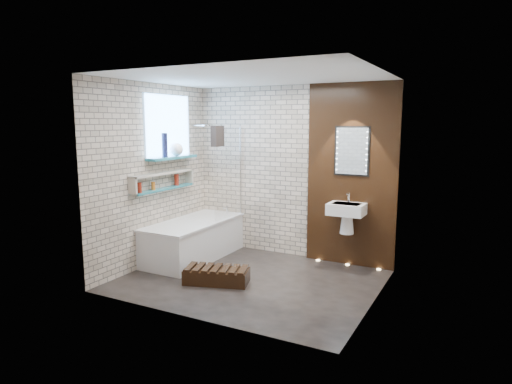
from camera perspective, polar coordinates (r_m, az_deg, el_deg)
The scene contains 15 objects.
ground at distance 5.95m, azimuth -0.68°, elevation -11.20°, with size 3.20×3.20×0.00m, color black.
room_shell at distance 5.64m, azimuth -0.71°, elevation 1.30°, with size 3.24×3.20×2.60m.
walnut_panel at distance 6.46m, azimuth 12.17°, elevation 2.07°, with size 1.30×0.06×2.60m, color black.
clerestory_window at distance 6.76m, azimuth -11.16°, elevation 7.50°, with size 0.18×1.00×0.94m.
display_niche at distance 6.63m, azimuth -11.79°, elevation 1.38°, with size 0.14×1.30×0.26m.
bathtub at distance 6.85m, azimuth -7.97°, elevation -6.02°, with size 0.79×1.74×0.70m.
bath_screen at distance 6.84m, azimuth -3.58°, elevation 2.45°, with size 0.01×0.78×1.40m, color white.
towel at distance 6.55m, azimuth -4.95°, elevation 7.15°, with size 0.09×0.23×0.30m, color black.
shower_head at distance 7.08m, azimuth -6.39°, elevation 8.47°, with size 0.18×0.18×0.02m, color silver.
washbasin at distance 6.36m, azimuth 11.54°, elevation -2.69°, with size 0.50×0.36×0.58m.
led_mirror at distance 6.40m, azimuth 12.18°, elevation 5.15°, with size 0.50×0.02×0.70m.
walnut_step at distance 5.84m, azimuth -5.07°, elevation -10.69°, with size 0.82×0.36×0.18m, color black.
niche_bottles at distance 6.59m, azimuth -12.09°, elevation 1.11°, with size 0.07×0.88×0.17m.
sill_vases at distance 6.74m, azimuth -10.50°, elevation 5.52°, with size 0.20×0.41×0.35m.
floor_uplights at distance 6.67m, azimuth 11.64°, elevation -9.10°, with size 0.96×0.06×0.01m.
Camera 1 is at (2.66, -4.92, 2.05)m, focal length 31.19 mm.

